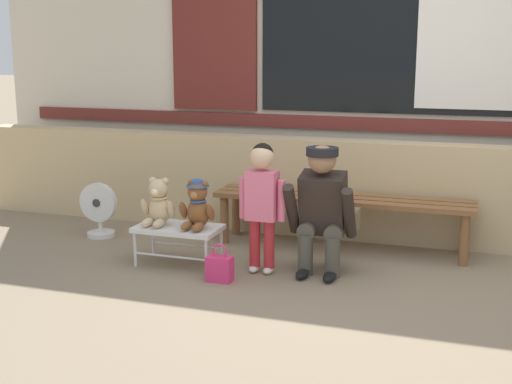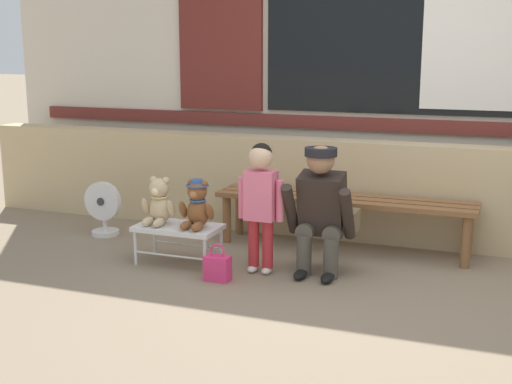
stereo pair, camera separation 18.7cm
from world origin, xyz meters
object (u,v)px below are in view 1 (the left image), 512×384
object	(u,v)px
child_standing	(262,194)
adult_crouching	(324,209)
wooden_bench_long	(342,204)
handbag_on_ground	(220,268)
teddy_bear_plain	(158,203)
small_display_bench	(178,230)
teddy_bear_with_hat	(197,205)
floor_fan	(99,210)

from	to	relation	value
child_standing	adult_crouching	xyz separation A→B (m)	(0.43, 0.13, -0.11)
wooden_bench_long	handbag_on_ground	size ratio (longest dim) A/B	7.72
child_standing	teddy_bear_plain	bearing A→B (deg)	-178.25
wooden_bench_long	teddy_bear_plain	size ratio (longest dim) A/B	5.78
small_display_bench	adult_crouching	bearing A→B (deg)	8.34
small_display_bench	handbag_on_ground	bearing A→B (deg)	-30.38
small_display_bench	teddy_bear_with_hat	size ratio (longest dim) A/B	1.76
adult_crouching	handbag_on_ground	bearing A→B (deg)	-147.35
wooden_bench_long	teddy_bear_plain	distance (m)	1.48
teddy_bear_plain	teddy_bear_with_hat	size ratio (longest dim) A/B	1.00
adult_crouching	handbag_on_ground	world-z (taller)	adult_crouching
teddy_bear_plain	teddy_bear_with_hat	distance (m)	0.32
handbag_on_ground	floor_fan	world-z (taller)	floor_fan
small_display_bench	teddy_bear_with_hat	xyz separation A→B (m)	(0.16, 0.00, 0.21)
small_display_bench	floor_fan	distance (m)	1.09
wooden_bench_long	adult_crouching	size ratio (longest dim) A/B	2.21
child_standing	adult_crouching	world-z (taller)	child_standing
teddy_bear_with_hat	handbag_on_ground	xyz separation A→B (m)	(0.28, -0.26, -0.38)
teddy_bear_with_hat	floor_fan	bearing A→B (deg)	157.28
wooden_bench_long	handbag_on_ground	world-z (taller)	wooden_bench_long
adult_crouching	floor_fan	world-z (taller)	adult_crouching
adult_crouching	teddy_bear_plain	bearing A→B (deg)	-172.79
small_display_bench	floor_fan	bearing A→B (deg)	153.93
small_display_bench	adult_crouching	size ratio (longest dim) A/B	0.67
wooden_bench_long	small_display_bench	xyz separation A→B (m)	(-1.09, -0.80, -0.11)
teddy_bear_plain	handbag_on_ground	world-z (taller)	teddy_bear_plain
small_display_bench	teddy_bear_plain	xyz separation A→B (m)	(-0.16, 0.00, 0.20)
adult_crouching	teddy_bear_with_hat	bearing A→B (deg)	-170.38
child_standing	handbag_on_ground	size ratio (longest dim) A/B	3.52
teddy_bear_plain	floor_fan	distance (m)	0.98
child_standing	floor_fan	distance (m)	1.74
small_display_bench	adult_crouching	distance (m)	1.12
handbag_on_ground	floor_fan	distance (m)	1.60
wooden_bench_long	adult_crouching	xyz separation A→B (m)	(-0.00, -0.64, 0.11)
teddy_bear_plain	adult_crouching	distance (m)	1.26
child_standing	handbag_on_ground	xyz separation A→B (m)	(-0.22, -0.28, -0.50)
wooden_bench_long	small_display_bench	distance (m)	1.35
child_standing	floor_fan	world-z (taller)	child_standing
small_display_bench	floor_fan	xyz separation A→B (m)	(-0.98, 0.48, -0.03)
teddy_bear_with_hat	child_standing	distance (m)	0.51
small_display_bench	child_standing	size ratio (longest dim) A/B	0.67
teddy_bear_plain	adult_crouching	xyz separation A→B (m)	(1.25, 0.16, 0.02)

